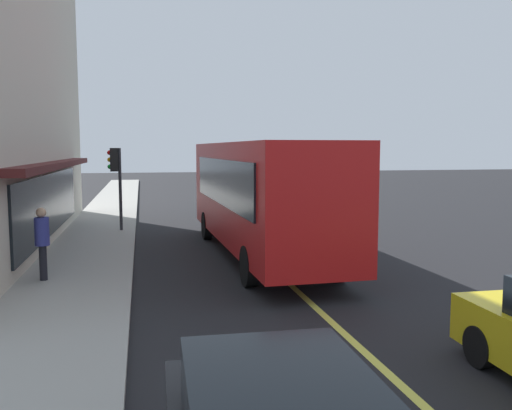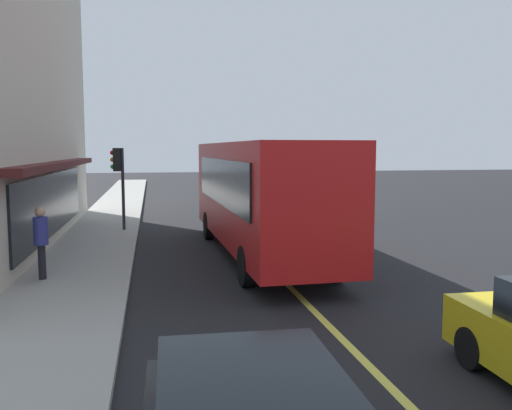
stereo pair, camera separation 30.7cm
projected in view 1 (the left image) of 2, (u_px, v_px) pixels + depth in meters
ground at (257, 255)px, 16.87m from camera, size 120.00×120.00×0.00m
sidewalk at (86, 259)px, 15.79m from camera, size 80.00×2.73×0.15m
lane_centre_stripe at (257, 255)px, 16.87m from camera, size 36.00×0.16×0.01m
bus at (259, 192)px, 16.48m from camera, size 11.19×2.82×3.50m
traffic_light at (116, 169)px, 20.72m from camera, size 0.30×0.52×3.20m
car_teal at (253, 200)px, 27.07m from camera, size 4.36×1.99×1.52m
pedestrian_at_corner at (42, 237)px, 12.89m from camera, size 0.34×0.34×1.77m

